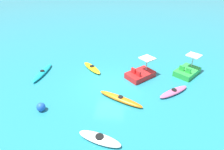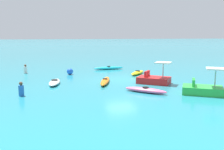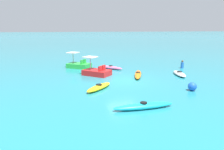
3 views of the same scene
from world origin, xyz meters
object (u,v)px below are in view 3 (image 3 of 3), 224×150
at_px(buoy_blue, 192,86).
at_px(kayak_yellow, 99,87).
at_px(person_by_kayaks, 182,65).
at_px(kayak_orange, 138,74).
at_px(pedal_boat_red, 97,72).
at_px(kayak_pink, 111,67).
at_px(kayak_white, 179,74).
at_px(pedal_boat_green, 79,65).
at_px(kayak_cyan, 144,106).

bearing_deg(buoy_blue, kayak_yellow, -110.51).
height_order(kayak_yellow, person_by_kayaks, person_by_kayaks).
height_order(kayak_orange, pedal_boat_red, pedal_boat_red).
relative_size(kayak_yellow, pedal_boat_red, 0.89).
distance_m(kayak_pink, kayak_white, 7.06).
xyz_separation_m(buoy_blue, person_by_kayaks, (-7.28, 4.50, 0.09)).
relative_size(kayak_orange, person_by_kayaks, 3.89).
xyz_separation_m(kayak_orange, kayak_pink, (-4.00, -1.33, 0.00)).
height_order(kayak_yellow, pedal_boat_green, pedal_boat_green).
bearing_deg(pedal_boat_green, person_by_kayaks, 70.92).
bearing_deg(kayak_yellow, kayak_white, 104.48).
bearing_deg(kayak_orange, kayak_white, 76.28).
height_order(kayak_cyan, person_by_kayaks, person_by_kayaks).
bearing_deg(person_by_kayaks, kayak_cyan, -44.75).
height_order(kayak_white, kayak_yellow, same).
relative_size(kayak_pink, person_by_kayaks, 2.98).
distance_m(kayak_white, buoy_blue, 4.84).
bearing_deg(pedal_boat_red, kayak_cyan, 2.91).
relative_size(kayak_yellow, pedal_boat_green, 0.88).
xyz_separation_m(kayak_white, kayak_yellow, (2.10, -8.13, -0.00)).
relative_size(kayak_pink, kayak_white, 0.97).
xyz_separation_m(kayak_pink, pedal_boat_green, (-1.68, -3.14, 0.17)).
bearing_deg(kayak_yellow, buoy_blue, 69.49).
relative_size(kayak_orange, kayak_white, 1.27).
xyz_separation_m(kayak_pink, pedal_boat_red, (2.51, -2.15, 0.17)).
relative_size(kayak_orange, buoy_blue, 5.73).
xyz_separation_m(kayak_orange, buoy_blue, (5.27, 1.65, 0.14)).
relative_size(kayak_cyan, kayak_white, 1.26).
xyz_separation_m(kayak_yellow, buoy_blue, (2.26, 6.05, 0.14)).
xyz_separation_m(pedal_boat_green, buoy_blue, (10.95, 6.12, -0.04)).
height_order(kayak_cyan, kayak_white, same).
relative_size(kayak_cyan, pedal_boat_green, 1.21).
xyz_separation_m(pedal_boat_red, person_by_kayaks, (-0.52, 9.63, 0.05)).
bearing_deg(person_by_kayaks, pedal_boat_red, -86.92).
bearing_deg(buoy_blue, pedal_boat_green, -150.81).
distance_m(kayak_white, person_by_kayaks, 3.79).
bearing_deg(buoy_blue, pedal_boat_red, -142.81).
bearing_deg(kayak_pink, kayak_orange, 18.39).
bearing_deg(kayak_white, pedal_boat_green, -128.76).
relative_size(kayak_white, person_by_kayaks, 3.07).
height_order(kayak_cyan, buoy_blue, buoy_blue).
height_order(kayak_pink, pedal_boat_red, pedal_boat_red).
height_order(kayak_cyan, pedal_boat_green, pedal_boat_green).
bearing_deg(kayak_orange, person_by_kayaks, 108.03).
bearing_deg(kayak_cyan, kayak_pink, 171.39).
height_order(kayak_yellow, buoy_blue, buoy_blue).
height_order(kayak_orange, kayak_white, same).
height_order(kayak_pink, kayak_yellow, same).
bearing_deg(pedal_boat_red, pedal_boat_green, -166.70).
bearing_deg(kayak_orange, pedal_boat_red, -113.11).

